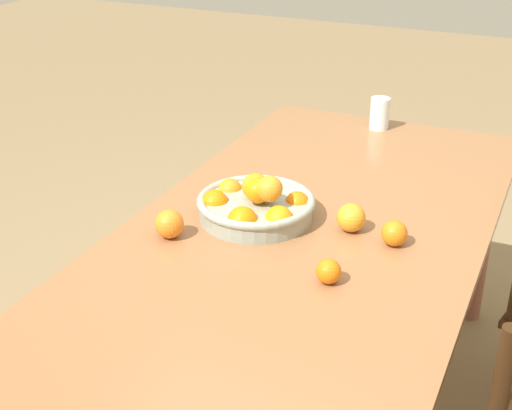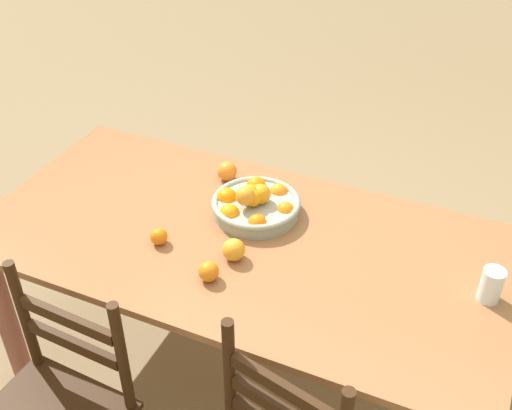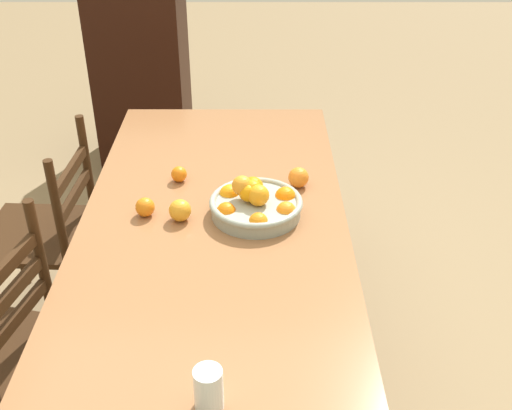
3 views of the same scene
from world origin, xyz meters
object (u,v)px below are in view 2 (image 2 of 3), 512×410
(orange_loose_0, at_px, (159,236))
(drinking_glass, at_px, (491,285))
(dining_table, at_px, (243,260))
(orange_loose_2, at_px, (234,250))
(orange_loose_3, at_px, (209,272))
(fruit_bowl, at_px, (255,204))
(orange_loose_1, at_px, (227,171))

(orange_loose_0, bearing_deg, drinking_glass, -170.31)
(dining_table, bearing_deg, orange_loose_2, 100.30)
(orange_loose_3, height_order, drinking_glass, drinking_glass)
(dining_table, bearing_deg, fruit_bowl, -82.90)
(orange_loose_0, bearing_deg, orange_loose_2, -173.14)
(fruit_bowl, height_order, orange_loose_0, fruit_bowl)
(orange_loose_1, bearing_deg, drinking_glass, 165.46)
(orange_loose_0, distance_m, orange_loose_1, 0.47)
(fruit_bowl, relative_size, orange_loose_1, 4.23)
(fruit_bowl, relative_size, orange_loose_3, 4.83)
(orange_loose_2, height_order, orange_loose_3, orange_loose_2)
(orange_loose_2, xyz_separation_m, orange_loose_3, (0.03, 0.13, -0.00))
(fruit_bowl, bearing_deg, dining_table, 97.10)
(dining_table, relative_size, drinking_glass, 16.19)
(orange_loose_0, relative_size, drinking_glass, 0.52)
(fruit_bowl, bearing_deg, orange_loose_2, 98.51)
(fruit_bowl, distance_m, orange_loose_0, 0.38)
(orange_loose_2, bearing_deg, orange_loose_3, 77.00)
(orange_loose_2, relative_size, drinking_glass, 0.67)
(orange_loose_3, xyz_separation_m, drinking_glass, (-0.86, -0.29, 0.02))
(orange_loose_1, bearing_deg, dining_table, 124.40)
(orange_loose_1, relative_size, drinking_glass, 0.67)
(orange_loose_0, height_order, orange_loose_2, orange_loose_2)
(orange_loose_1, xyz_separation_m, orange_loose_3, (-0.21, 0.56, -0.00))
(orange_loose_1, xyz_separation_m, orange_loose_2, (-0.24, 0.43, 0.00))
(dining_table, distance_m, orange_loose_3, 0.29)
(fruit_bowl, distance_m, orange_loose_3, 0.40)
(fruit_bowl, distance_m, orange_loose_2, 0.27)
(orange_loose_1, distance_m, orange_loose_3, 0.60)
(dining_table, distance_m, orange_loose_0, 0.33)
(dining_table, height_order, orange_loose_1, orange_loose_1)
(orange_loose_1, bearing_deg, orange_loose_3, 110.32)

